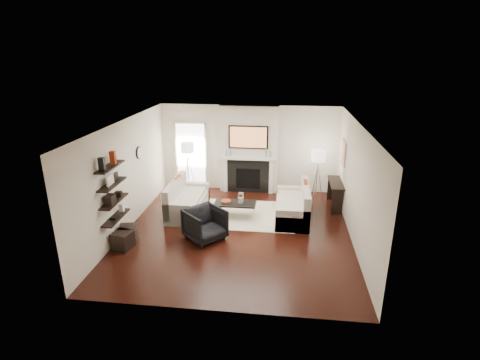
# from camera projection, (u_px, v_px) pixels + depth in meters

# --- Properties ---
(room_envelope) EXTENTS (6.00, 6.00, 6.00)m
(room_envelope) POSITION_uv_depth(u_px,v_px,m) (237.00, 180.00, 8.84)
(room_envelope) COLOR black
(room_envelope) RESTS_ON ground
(chimney_breast) EXTENTS (1.80, 0.25, 2.70)m
(chimney_breast) POSITION_uv_depth(u_px,v_px,m) (249.00, 150.00, 11.54)
(chimney_breast) COLOR silver
(chimney_breast) RESTS_ON floor
(fireplace_surround) EXTENTS (1.30, 0.02, 1.04)m
(fireplace_surround) POSITION_uv_depth(u_px,v_px,m) (248.00, 177.00, 11.69)
(fireplace_surround) COLOR black
(fireplace_surround) RESTS_ON floor
(firebox) EXTENTS (0.75, 0.02, 0.65)m
(firebox) POSITION_uv_depth(u_px,v_px,m) (248.00, 179.00, 11.70)
(firebox) COLOR black
(firebox) RESTS_ON floor
(mantel_pilaster_l) EXTENTS (0.12, 0.08, 1.10)m
(mantel_pilaster_l) POSITION_uv_depth(u_px,v_px,m) (225.00, 175.00, 11.73)
(mantel_pilaster_l) COLOR white
(mantel_pilaster_l) RESTS_ON floor
(mantel_pilaster_r) EXTENTS (0.12, 0.08, 1.10)m
(mantel_pilaster_r) POSITION_uv_depth(u_px,v_px,m) (271.00, 177.00, 11.57)
(mantel_pilaster_r) COLOR white
(mantel_pilaster_r) RESTS_ON floor
(mantel_shelf) EXTENTS (1.70, 0.18, 0.07)m
(mantel_shelf) POSITION_uv_depth(u_px,v_px,m) (248.00, 159.00, 11.44)
(mantel_shelf) COLOR white
(mantel_shelf) RESTS_ON chimney_breast
(tv_body) EXTENTS (1.20, 0.06, 0.70)m
(tv_body) POSITION_uv_depth(u_px,v_px,m) (248.00, 137.00, 11.25)
(tv_body) COLOR black
(tv_body) RESTS_ON chimney_breast
(tv_screen) EXTENTS (1.10, 0.00, 0.62)m
(tv_screen) POSITION_uv_depth(u_px,v_px,m) (248.00, 137.00, 11.22)
(tv_screen) COLOR #BF723F
(tv_screen) RESTS_ON tv_body
(candlestick_l_tall) EXTENTS (0.04, 0.04, 0.30)m
(candlestick_l_tall) POSITION_uv_depth(u_px,v_px,m) (230.00, 152.00, 11.45)
(candlestick_l_tall) COLOR silver
(candlestick_l_tall) RESTS_ON mantel_shelf
(candlestick_l_short) EXTENTS (0.04, 0.04, 0.24)m
(candlestick_l_short) POSITION_uv_depth(u_px,v_px,m) (226.00, 153.00, 11.47)
(candlestick_l_short) COLOR silver
(candlestick_l_short) RESTS_ON mantel_shelf
(candlestick_r_tall) EXTENTS (0.04, 0.04, 0.30)m
(candlestick_r_tall) POSITION_uv_depth(u_px,v_px,m) (266.00, 153.00, 11.33)
(candlestick_r_tall) COLOR silver
(candlestick_r_tall) RESTS_ON mantel_shelf
(candlestick_r_short) EXTENTS (0.04, 0.04, 0.24)m
(candlestick_r_short) POSITION_uv_depth(u_px,v_px,m) (270.00, 154.00, 11.32)
(candlestick_r_short) COLOR silver
(candlestick_r_short) RESTS_ON mantel_shelf
(hallway_panel) EXTENTS (0.90, 0.02, 2.10)m
(hallway_panel) POSITION_uv_depth(u_px,v_px,m) (191.00, 156.00, 11.94)
(hallway_panel) COLOR white
(hallway_panel) RESTS_ON floor
(door_trim_l) EXTENTS (0.06, 0.06, 2.16)m
(door_trim_l) POSITION_uv_depth(u_px,v_px,m) (177.00, 156.00, 11.98)
(door_trim_l) COLOR white
(door_trim_l) RESTS_ON floor
(door_trim_r) EXTENTS (0.06, 0.06, 2.16)m
(door_trim_r) POSITION_uv_depth(u_px,v_px,m) (206.00, 157.00, 11.87)
(door_trim_r) COLOR white
(door_trim_r) RESTS_ON floor
(door_trim_top) EXTENTS (1.02, 0.06, 0.06)m
(door_trim_top) POSITION_uv_depth(u_px,v_px,m) (190.00, 123.00, 11.56)
(door_trim_top) COLOR white
(door_trim_top) RESTS_ON wall_back
(rug) EXTENTS (2.60, 2.00, 0.01)m
(rug) POSITION_uv_depth(u_px,v_px,m) (246.00, 214.00, 10.24)
(rug) COLOR beige
(rug) RESTS_ON floor
(loveseat_left_base) EXTENTS (0.85, 1.80, 0.42)m
(loveseat_left_base) POSITION_uv_depth(u_px,v_px,m) (188.00, 206.00, 10.29)
(loveseat_left_base) COLOR beige
(loveseat_left_base) RESTS_ON floor
(loveseat_left_back) EXTENTS (0.18, 1.80, 0.80)m
(loveseat_left_back) POSITION_uv_depth(u_px,v_px,m) (175.00, 194.00, 10.23)
(loveseat_left_back) COLOR beige
(loveseat_left_back) RESTS_ON floor
(loveseat_left_arm_n) EXTENTS (0.85, 0.18, 0.60)m
(loveseat_left_arm_n) POSITION_uv_depth(u_px,v_px,m) (180.00, 215.00, 9.51)
(loveseat_left_arm_n) COLOR beige
(loveseat_left_arm_n) RESTS_ON floor
(loveseat_left_arm_s) EXTENTS (0.85, 0.18, 0.60)m
(loveseat_left_arm_s) POSITION_uv_depth(u_px,v_px,m) (195.00, 192.00, 11.02)
(loveseat_left_arm_s) COLOR beige
(loveseat_left_arm_s) RESTS_ON floor
(loveseat_left_cushion) EXTENTS (0.63, 1.44, 0.10)m
(loveseat_left_cushion) POSITION_uv_depth(u_px,v_px,m) (189.00, 197.00, 10.20)
(loveseat_left_cushion) COLOR beige
(loveseat_left_cushion) RESTS_ON loveseat_left_base
(pillow_left_orange) EXTENTS (0.10, 0.42, 0.42)m
(pillow_left_orange) POSITION_uv_depth(u_px,v_px,m) (178.00, 184.00, 10.44)
(pillow_left_orange) COLOR #973012
(pillow_left_orange) RESTS_ON loveseat_left_cushion
(pillow_left_charcoal) EXTENTS (0.10, 0.40, 0.40)m
(pillow_left_charcoal) POSITION_uv_depth(u_px,v_px,m) (172.00, 192.00, 9.88)
(pillow_left_charcoal) COLOR black
(pillow_left_charcoal) RESTS_ON loveseat_left_cushion
(loveseat_right_base) EXTENTS (0.85, 1.80, 0.42)m
(loveseat_right_base) POSITION_uv_depth(u_px,v_px,m) (292.00, 211.00, 9.97)
(loveseat_right_base) COLOR beige
(loveseat_right_base) RESTS_ON floor
(loveseat_right_back) EXTENTS (0.18, 1.80, 0.80)m
(loveseat_right_back) POSITION_uv_depth(u_px,v_px,m) (305.00, 200.00, 9.82)
(loveseat_right_back) COLOR beige
(loveseat_right_back) RESTS_ON floor
(loveseat_right_arm_n) EXTENTS (0.85, 0.18, 0.60)m
(loveseat_right_arm_n) POSITION_uv_depth(u_px,v_px,m) (293.00, 221.00, 9.18)
(loveseat_right_arm_n) COLOR beige
(loveseat_right_arm_n) RESTS_ON floor
(loveseat_right_arm_s) EXTENTS (0.85, 0.18, 0.60)m
(loveseat_right_arm_s) POSITION_uv_depth(u_px,v_px,m) (292.00, 196.00, 10.70)
(loveseat_right_arm_s) COLOR beige
(loveseat_right_arm_s) RESTS_ON floor
(loveseat_right_cushion) EXTENTS (0.63, 1.44, 0.10)m
(loveseat_right_cushion) POSITION_uv_depth(u_px,v_px,m) (290.00, 202.00, 9.89)
(loveseat_right_cushion) COLOR beige
(loveseat_right_cushion) RESTS_ON loveseat_right_base
(pillow_right_orange) EXTENTS (0.10, 0.42, 0.42)m
(pillow_right_orange) POSITION_uv_depth(u_px,v_px,m) (305.00, 189.00, 10.04)
(pillow_right_orange) COLOR #973012
(pillow_right_orange) RESTS_ON loveseat_right_cushion
(pillow_right_charcoal) EXTENTS (0.10, 0.40, 0.40)m
(pillow_right_charcoal) POSITION_uv_depth(u_px,v_px,m) (306.00, 198.00, 9.48)
(pillow_right_charcoal) COLOR black
(pillow_right_charcoal) RESTS_ON loveseat_right_cushion
(coffee_table) EXTENTS (1.10, 0.55, 0.04)m
(coffee_table) POSITION_uv_depth(u_px,v_px,m) (235.00, 203.00, 9.96)
(coffee_table) COLOR black
(coffee_table) RESTS_ON floor
(coffee_leg_nw) EXTENTS (0.02, 0.02, 0.38)m
(coffee_leg_nw) POSITION_uv_depth(u_px,v_px,m) (215.00, 213.00, 9.88)
(coffee_leg_nw) COLOR silver
(coffee_leg_nw) RESTS_ON floor
(coffee_leg_ne) EXTENTS (0.02, 0.02, 0.38)m
(coffee_leg_ne) POSITION_uv_depth(u_px,v_px,m) (253.00, 215.00, 9.77)
(coffee_leg_ne) COLOR silver
(coffee_leg_ne) RESTS_ON floor
(coffee_leg_sw) EXTENTS (0.02, 0.02, 0.38)m
(coffee_leg_sw) POSITION_uv_depth(u_px,v_px,m) (218.00, 206.00, 10.30)
(coffee_leg_sw) COLOR silver
(coffee_leg_sw) RESTS_ON floor
(coffee_leg_se) EXTENTS (0.02, 0.02, 0.38)m
(coffee_leg_se) POSITION_uv_depth(u_px,v_px,m) (254.00, 208.00, 10.18)
(coffee_leg_se) COLOR silver
(coffee_leg_se) RESTS_ON floor
(hurricane_glass) EXTENTS (0.16, 0.16, 0.27)m
(hurricane_glass) POSITION_uv_depth(u_px,v_px,m) (241.00, 198.00, 9.89)
(hurricane_glass) COLOR white
(hurricane_glass) RESTS_ON coffee_table
(hurricane_candle) EXTENTS (0.11, 0.11, 0.17)m
(hurricane_candle) POSITION_uv_depth(u_px,v_px,m) (241.00, 200.00, 9.92)
(hurricane_candle) COLOR white
(hurricane_candle) RESTS_ON coffee_table
(copper_bowl) EXTENTS (0.27, 0.27, 0.05)m
(copper_bowl) POSITION_uv_depth(u_px,v_px,m) (226.00, 201.00, 9.98)
(copper_bowl) COLOR #B9471E
(copper_bowl) RESTS_ON coffee_table
(armchair) EXTENTS (1.11, 1.11, 0.84)m
(armchair) POSITION_uv_depth(u_px,v_px,m) (205.00, 223.00, 8.80)
(armchair) COLOR black
(armchair) RESTS_ON floor
(lamp_left_post) EXTENTS (0.02, 0.02, 1.20)m
(lamp_left_post) POSITION_uv_depth(u_px,v_px,m) (189.00, 174.00, 11.68)
(lamp_left_post) COLOR silver
(lamp_left_post) RESTS_ON floor
(lamp_left_shade) EXTENTS (0.40, 0.40, 0.30)m
(lamp_left_shade) POSITION_uv_depth(u_px,v_px,m) (187.00, 147.00, 11.40)
(lamp_left_shade) COLOR white
(lamp_left_shade) RESTS_ON lamp_left_post
(lamp_left_leg_a) EXTENTS (0.25, 0.02, 1.23)m
(lamp_left_leg_a) POSITION_uv_depth(u_px,v_px,m) (192.00, 174.00, 11.67)
(lamp_left_leg_a) COLOR silver
(lamp_left_leg_a) RESTS_ON floor
(lamp_left_leg_b) EXTENTS (0.14, 0.22, 1.23)m
(lamp_left_leg_b) POSITION_uv_depth(u_px,v_px,m) (188.00, 173.00, 11.78)
(lamp_left_leg_b) COLOR silver
(lamp_left_leg_b) RESTS_ON floor
(lamp_left_leg_c) EXTENTS (0.14, 0.22, 1.23)m
(lamp_left_leg_c) POSITION_uv_depth(u_px,v_px,m) (186.00, 175.00, 11.60)
(lamp_left_leg_c) COLOR silver
(lamp_left_leg_c) RESTS_ON floor
(lamp_right_post) EXTENTS (0.02, 0.02, 1.20)m
(lamp_right_post) POSITION_uv_depth(u_px,v_px,m) (316.00, 184.00, 10.81)
(lamp_right_post) COLOR silver
(lamp_right_post) RESTS_ON floor
(lamp_right_shade) EXTENTS (0.40, 0.40, 0.30)m
(lamp_right_shade) POSITION_uv_depth(u_px,v_px,m) (318.00, 156.00, 10.53)
(lamp_right_shade) COLOR white
(lamp_right_shade) RESTS_ON lamp_right_post
(lamp_right_leg_a) EXTENTS (0.25, 0.02, 1.23)m
(lamp_right_leg_a) POSITION_uv_depth(u_px,v_px,m) (320.00, 184.00, 10.80)
(lamp_right_leg_a) COLOR silver
(lamp_right_leg_a) RESTS_ON floor
(lamp_right_leg_b) EXTENTS (0.14, 0.22, 1.23)m
(lamp_right_leg_b) POSITION_uv_depth(u_px,v_px,m) (314.00, 183.00, 10.91)
(lamp_right_leg_b) COLOR silver
(lamp_right_leg_b) RESTS_ON floor
(lamp_right_leg_c) EXTENTS (0.14, 0.22, 1.23)m
(lamp_right_leg_c) POSITION_uv_depth(u_px,v_px,m) (315.00, 185.00, 10.73)
(lamp_right_leg_c) COLOR silver
(lamp_right_leg_c) RESTS_ON floor
(console_top) EXTENTS (0.35, 1.20, 0.04)m
(console_top) POSITION_uv_depth(u_px,v_px,m) (336.00, 183.00, 10.53)
(console_top) COLOR black
(console_top) RESTS_ON floor
(console_leg_n) EXTENTS (0.30, 0.04, 0.71)m
(console_leg_n) POSITION_uv_depth(u_px,v_px,m) (337.00, 202.00, 10.14)
(console_leg_n) COLOR black
(console_leg_n) RESTS_ON floor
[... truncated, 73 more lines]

